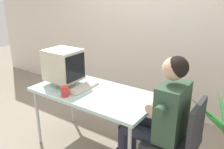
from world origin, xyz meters
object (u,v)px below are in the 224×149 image
at_px(crt_monitor, 64,65).
at_px(office_chair, 179,139).
at_px(desk, 94,96).
at_px(desk_mug, 65,91).
at_px(person_seated, 160,114).
at_px(keyboard, 83,87).

relative_size(crt_monitor, office_chair, 0.47).
bearing_deg(desk, desk_mug, -122.63).
height_order(crt_monitor, desk_mug, crt_monitor).
bearing_deg(person_seated, crt_monitor, -178.09).
relative_size(keyboard, desk_mug, 3.81).
bearing_deg(keyboard, desk_mug, -94.77).
bearing_deg(crt_monitor, person_seated, 1.91).
xyz_separation_m(office_chair, desk_mug, (-1.16, -0.28, 0.29)).
xyz_separation_m(office_chair, person_seated, (-0.21, -0.00, 0.19)).
height_order(crt_monitor, keyboard, crt_monitor).
height_order(desk, keyboard, keyboard).
xyz_separation_m(desk, office_chair, (0.99, 0.01, -0.19)).
relative_size(desk, office_chair, 1.56).
bearing_deg(desk_mug, person_seated, 16.52).
bearing_deg(office_chair, desk, -179.16).
distance_m(desk, desk_mug, 0.34).
distance_m(desk, person_seated, 0.78).
height_order(keyboard, desk_mug, desk_mug).
height_order(keyboard, office_chair, office_chair).
xyz_separation_m(desk, desk_mug, (-0.17, -0.27, 0.11)).
bearing_deg(person_seated, desk_mug, -163.48).
distance_m(keyboard, person_seated, 0.93).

